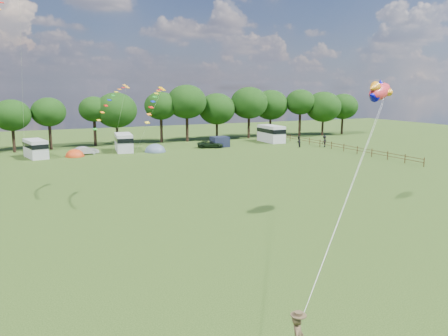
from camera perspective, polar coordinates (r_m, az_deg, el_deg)
name	(u,v)px	position (r m, az deg, el deg)	size (l,w,h in m)	color
ground_plane	(282,259)	(25.75, 7.64, -11.76)	(180.00, 180.00, 0.00)	black
tree_line	(138,108)	(77.29, -11.20, 7.75)	(102.98, 10.98, 10.27)	black
fence	(338,146)	(71.24, 14.61, 2.84)	(0.12, 33.12, 1.20)	#472D19
car_b	(86,151)	(67.44, -17.64, 2.19)	(1.28, 3.42, 1.21)	#9B9DA2
car_d	(210,144)	(71.63, -1.80, 3.12)	(1.97, 4.36, 1.19)	black
campervan_b	(36,148)	(66.73, -23.39, 2.41)	(3.29, 5.57, 2.56)	#B4B4B6
campervan_c	(124,142)	(69.32, -12.97, 3.35)	(3.00, 5.82, 2.74)	silver
campervan_d	(271,133)	(79.79, 6.17, 4.55)	(2.70, 6.17, 3.01)	silver
tent_orange	(75,156)	(66.06, -18.90, 1.44)	(2.68, 2.93, 2.10)	#BC370F
tent_greyblue	(155,152)	(67.96, -8.97, 2.12)	(3.28, 3.59, 2.44)	#4A5D6E
awning_navy	(220,142)	(72.81, -0.56, 3.45)	(2.73, 2.22, 1.71)	#181D32
fish_kite	(379,92)	(34.58, 19.53, 9.39)	(3.53, 2.30, 1.86)	red
streamer_kite_b	(114,99)	(40.79, -14.18, 8.76)	(4.26, 4.70, 3.80)	orange
streamer_kite_c	(156,98)	(36.74, -8.84, 9.02)	(3.14, 4.92, 2.79)	#E59E01
walker_a	(299,142)	(73.17, 9.71, 3.40)	(0.90, 0.56, 1.86)	black
walker_b	(324,141)	(74.47, 12.97, 3.43)	(1.25, 0.58, 1.93)	black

